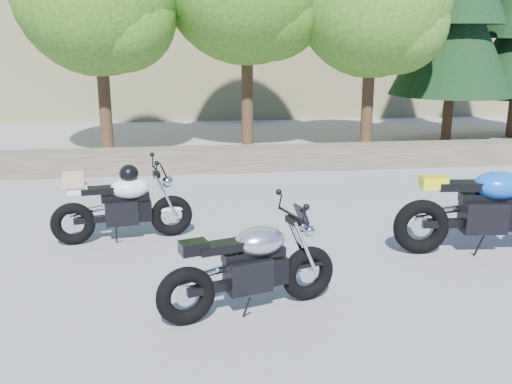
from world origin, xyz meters
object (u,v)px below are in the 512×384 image
silver_bike (251,268)px  backpack (478,217)px  blue_bike (487,210)px  white_bike (122,204)px

silver_bike → backpack: silver_bike is taller
silver_bike → blue_bike: size_ratio=0.81×
silver_bike → backpack: (3.61, 2.21, -0.31)m
white_bike → backpack: (5.12, -0.10, -0.35)m
blue_bike → backpack: blue_bike is taller
blue_bike → white_bike: bearing=172.5°
silver_bike → backpack: bearing=14.5°
blue_bike → backpack: size_ratio=6.84×
silver_bike → white_bike: size_ratio=0.99×
white_bike → blue_bike: 4.80m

